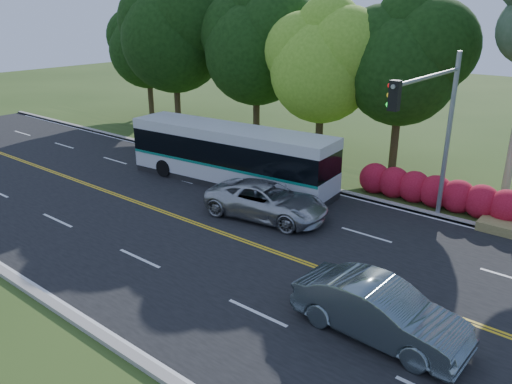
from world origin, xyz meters
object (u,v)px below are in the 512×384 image
Objects in this scene: sedan at (379,311)px; transit_bus at (230,156)px; suv at (267,201)px; traffic_signal at (435,118)px.

transit_bus is at bearing 60.77° from sedan.
transit_bus reaches higher than suv.
traffic_signal is 8.76m from sedan.
transit_bus is 2.36× the size of sedan.
transit_bus is 4.86m from suv.
traffic_signal reaches higher than suv.
sedan is at bearing -130.55° from suv.
sedan is at bearing -36.07° from transit_bus.
traffic_signal reaches higher than sedan.
suv is (-7.53, 4.71, -0.05)m from sedan.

